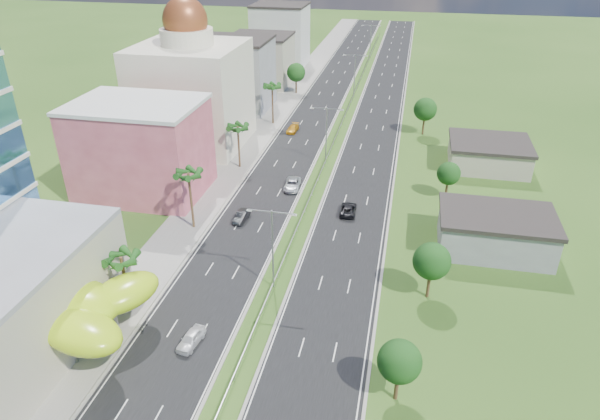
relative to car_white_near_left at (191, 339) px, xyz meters
The scene contains 32 objects.
ground 6.57m from the car_white_near_left, 17.59° to the left, with size 500.00×500.00×0.00m, color #2D5119.
road_left 91.98m from the car_white_near_left, 90.80° to the left, with size 11.00×260.00×0.04m, color black.
road_right 92.99m from the car_white_near_left, 81.51° to the left, with size 11.00×260.00×0.04m, color black.
sidewalk_left 92.60m from the car_white_near_left, 96.68° to the left, with size 7.00×260.00×0.12m, color gray.
median_guardrail 74.22m from the car_white_near_left, 85.19° to the left, with size 0.10×216.06×0.76m.
streetlight_median_b 14.76m from the car_white_near_left, 62.54° to the left, with size 6.04×0.25×11.00m.
streetlight_median_c 52.68m from the car_white_near_left, 83.17° to the left, with size 6.04×0.25×11.00m.
streetlight_median_d 97.36m from the car_white_near_left, 86.33° to the left, with size 6.04×0.25×11.00m.
streetlight_median_e 142.23m from the car_white_near_left, 87.49° to the left, with size 6.04×0.25×11.00m.
lime_canopy 14.55m from the car_white_near_left, behind, with size 18.00×15.00×7.40m.
pink_shophouse 40.91m from the car_white_near_left, 122.66° to the left, with size 20.00×15.00×15.00m, color #B64B59.
domed_building 61.90m from the car_white_near_left, 110.92° to the left, with size 20.00×20.00×28.70m.
midrise_grey 84.87m from the car_white_near_left, 104.22° to the left, with size 16.00×15.00×16.00m, color gray.
midrise_beige 106.18m from the car_white_near_left, 101.30° to the left, with size 16.00×15.00×13.00m, color #B4AD94.
midrise_white 128.92m from the car_white_near_left, 99.29° to the left, with size 16.00×15.00×18.00m, color silver.
shed_near 43.61m from the car_white_near_left, 38.24° to the left, with size 15.00×10.00×5.00m, color gray.
shed_far 67.53m from the car_white_near_left, 57.55° to the left, with size 14.00×12.00×4.40m, color #B4AD94.
palm_tree_b 11.89m from the car_white_near_left, 156.82° to the left, with size 3.60×3.60×8.10m.
palm_tree_c 26.84m from the car_white_near_left, 111.16° to the left, with size 3.60×3.60×9.60m.
palm_tree_d 48.36m from the car_white_near_left, 101.17° to the left, with size 3.60×3.60×8.60m.
palm_tree_e 72.96m from the car_white_near_left, 97.35° to the left, with size 3.60×3.60×9.40m.
leafy_tree_lfar 97.53m from the car_white_near_left, 95.46° to the left, with size 4.90×4.90×8.05m.
leafy_tree_ra 22.78m from the car_white_near_left, ahead, with size 4.20×4.20×6.90m.
leafy_tree_rb 29.17m from the car_white_near_left, 28.99° to the left, with size 4.55×4.55×7.47m.
leafy_tree_rc 50.71m from the car_white_near_left, 56.08° to the left, with size 3.85×3.85×6.33m.
leafy_tree_rd 76.09m from the car_white_near_left, 71.40° to the left, with size 4.90×4.90×8.05m.
car_white_near_left is the anchor object (origin of this frame).
car_dark_left 27.60m from the car_white_near_left, 95.87° to the left, with size 1.53×4.39×1.45m, color black.
car_silver_mid_left 40.06m from the car_white_near_left, 86.55° to the left, with size 2.54×5.50×1.53m, color #B2B7BB.
car_yellow_far_left 67.73m from the car_white_near_left, 93.12° to the left, with size 1.97×4.84×1.41m, color #C58517.
car_dark_far_right 35.59m from the car_white_near_left, 68.64° to the left, with size 2.36×5.13×1.42m, color black.
motorcycle 6.20m from the car_white_near_left, 168.65° to the left, with size 0.61×2.03×1.30m, color black.
Camera 1 is at (14.53, -42.97, 40.76)m, focal length 32.00 mm.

